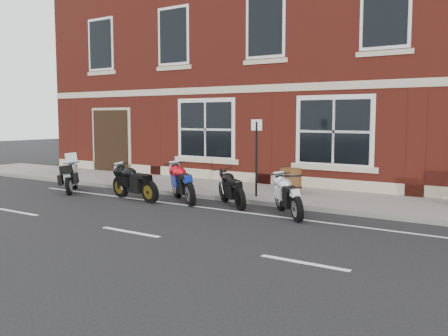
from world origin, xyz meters
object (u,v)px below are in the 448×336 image
(moto_sport_red, at_px, (184,182))
(barrel_planter, at_px, (291,181))
(moto_touring_silver, at_px, (73,176))
(moto_naked_black, at_px, (232,187))
(parking_sign, at_px, (256,152))
(moto_sport_black, at_px, (135,181))
(moto_sport_silver, at_px, (289,195))

(moto_sport_red, bearing_deg, barrel_planter, -5.19)
(moto_touring_silver, distance_m, barrel_planter, 7.05)
(moto_naked_black, xyz_separation_m, parking_sign, (0.13, 1.09, 0.90))
(parking_sign, bearing_deg, moto_sport_black, -165.68)
(moto_sport_silver, xyz_separation_m, parking_sign, (-1.82, 1.50, 0.89))
(moto_sport_black, height_order, barrel_planter, moto_sport_black)
(moto_sport_red, height_order, moto_naked_black, moto_sport_red)
(moto_sport_black, xyz_separation_m, barrel_planter, (3.55, 3.06, -0.05))
(moto_sport_black, distance_m, moto_sport_silver, 4.84)
(moto_touring_silver, bearing_deg, moto_sport_silver, -40.40)
(moto_sport_red, height_order, moto_sport_silver, moto_sport_red)
(moto_sport_silver, relative_size, parking_sign, 0.70)
(moto_sport_silver, bearing_deg, barrel_planter, 72.13)
(moto_sport_black, distance_m, moto_naked_black, 3.00)
(moto_sport_red, relative_size, barrel_planter, 2.45)
(moto_sport_black, distance_m, parking_sign, 3.67)
(moto_touring_silver, bearing_deg, barrel_planter, -17.84)
(moto_sport_red, xyz_separation_m, barrel_planter, (2.20, 2.45, -0.07))
(moto_sport_red, xyz_separation_m, moto_naked_black, (1.53, 0.21, -0.06))
(moto_sport_silver, bearing_deg, moto_touring_silver, 139.20)
(moto_naked_black, relative_size, parking_sign, 0.73)
(moto_touring_silver, distance_m, parking_sign, 6.19)
(moto_sport_black, relative_size, moto_naked_black, 1.29)
(moto_sport_black, xyz_separation_m, moto_sport_silver, (4.82, 0.41, -0.02))
(moto_touring_silver, xyz_separation_m, parking_sign, (5.83, 1.86, 0.91))
(moto_naked_black, distance_m, parking_sign, 1.42)
(moto_naked_black, relative_size, barrel_planter, 2.17)
(moto_sport_red, relative_size, parking_sign, 0.83)
(moto_sport_black, bearing_deg, moto_sport_red, -54.78)
(moto_sport_black, bearing_deg, moto_naked_black, -63.28)
(moto_sport_silver, bearing_deg, moto_naked_black, 124.61)
(moto_touring_silver, relative_size, moto_naked_black, 0.89)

